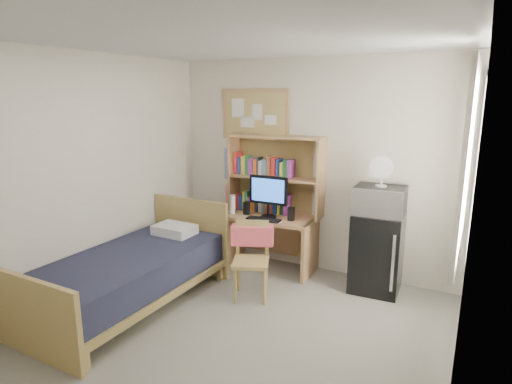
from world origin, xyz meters
The scene contains 25 objects.
floor centered at (0.00, 0.00, -0.01)m, with size 3.60×4.20×0.02m, color gray.
ceiling centered at (0.00, 0.00, 2.60)m, with size 3.60×4.20×0.02m, color silver.
wall_back centered at (0.00, 2.10, 1.30)m, with size 3.60×0.04×2.60m, color white.
wall_left centered at (-1.80, 0.00, 1.30)m, with size 0.04×4.20×2.60m, color white.
wall_right centered at (1.80, 0.00, 1.30)m, with size 0.04×4.20×2.60m, color white.
window_unit centered at (1.75, 1.20, 1.60)m, with size 0.10×1.40×1.70m, color white.
curtain_left centered at (1.72, 0.80, 1.60)m, with size 0.04×0.55×1.70m, color beige.
curtain_right centered at (1.72, 1.60, 1.60)m, with size 0.04×0.55×1.70m, color beige.
bulletin_board centered at (-0.78, 2.08, 1.92)m, with size 0.94×0.03×0.64m, color tan.
poster_wave centered at (-1.10, 2.09, 1.25)m, with size 0.30×0.01×0.42m, color #273C9C.
poster_japan centered at (-1.10, 2.09, 0.78)m, with size 0.28×0.01×0.36m, color red.
desk centered at (-0.41, 1.80, 0.35)m, with size 1.11×0.55×0.69m, color tan.
desk_chair centered at (-0.24, 0.98, 0.42)m, with size 0.42×0.42×0.83m, color tan.
mini_fridge centered at (0.91, 1.82, 0.45)m, with size 0.53×0.53×0.89m, color black.
bed centered at (-1.26, 0.22, 0.28)m, with size 1.03×2.07×0.57m, color #1B1D31.
hutch centered at (-0.41, 1.95, 1.19)m, with size 1.21×0.31×0.99m, color tan.
monitor centered at (-0.41, 1.74, 0.95)m, with size 0.49×0.04×0.52m, color black.
keyboard centered at (-0.41, 1.60, 0.70)m, with size 0.42×0.13×0.02m, color black.
speaker_left centered at (-0.71, 1.73, 0.77)m, with size 0.07×0.07×0.16m, color black.
speaker_right centered at (-0.11, 1.75, 0.77)m, with size 0.07×0.07×0.16m, color black.
water_bottle centered at (-0.89, 1.69, 0.81)m, with size 0.07×0.07×0.24m, color white.
hoodie centered at (-0.32, 1.16, 0.65)m, with size 0.47×0.14×0.22m, color #F05B67.
microwave centered at (0.91, 1.80, 1.05)m, with size 0.53×0.40×0.31m, color silver.
desk_fan centered at (0.91, 1.80, 1.35)m, with size 0.24×0.24×0.30m, color white.
pillow centered at (-1.25, 0.97, 0.62)m, with size 0.46×0.32×0.11m, color white.
Camera 1 is at (1.82, -2.80, 2.16)m, focal length 30.00 mm.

